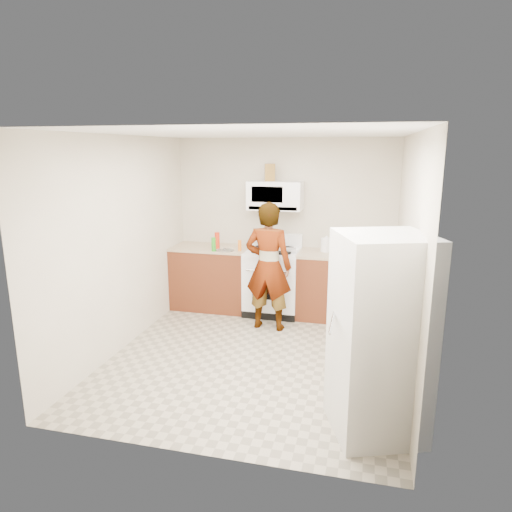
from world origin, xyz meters
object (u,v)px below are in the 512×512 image
(microwave, at_px, (275,195))
(person, at_px, (268,267))
(fridge, at_px, (379,336))
(gas_range, at_px, (273,280))
(saucepan, at_px, (266,243))
(kettle, at_px, (326,245))

(microwave, distance_m, person, 1.12)
(person, xyz_separation_m, fridge, (1.36, -2.01, 0.00))
(person, relative_size, fridge, 1.00)
(person, bearing_deg, microwave, -81.47)
(gas_range, height_order, saucepan, gas_range)
(person, height_order, fridge, fridge)
(fridge, distance_m, saucepan, 3.16)
(gas_range, relative_size, saucepan, 5.44)
(gas_range, distance_m, person, 0.70)
(fridge, relative_size, kettle, 9.15)
(gas_range, height_order, kettle, gas_range)
(kettle, bearing_deg, saucepan, -165.22)
(kettle, bearing_deg, fridge, -57.90)
(gas_range, distance_m, saucepan, 0.56)
(person, height_order, kettle, person)
(microwave, distance_m, fridge, 3.20)
(person, bearing_deg, gas_range, -80.42)
(gas_range, height_order, microwave, microwave)
(gas_range, relative_size, kettle, 6.08)
(gas_range, relative_size, microwave, 1.49)
(kettle, bearing_deg, person, -116.73)
(microwave, distance_m, saucepan, 0.70)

